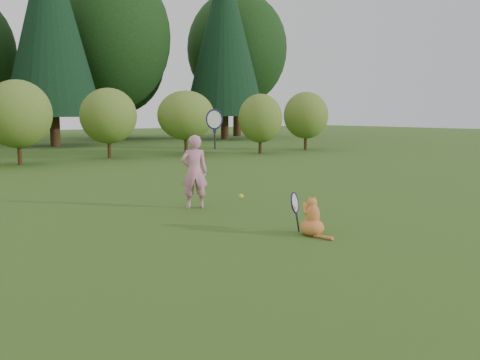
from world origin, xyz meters
TOP-DOWN VIEW (x-y plane):
  - ground at (0.00, 0.00)m, footprint 100.00×100.00m
  - shrub_row at (0.00, 13.00)m, footprint 28.00×3.00m
  - child at (0.45, 2.55)m, footprint 0.76×0.49m
  - cat at (0.70, -0.21)m, footprint 0.52×0.77m
  - tennis_ball at (-0.22, 0.17)m, footprint 0.06×0.06m

SIDE VIEW (x-z plane):
  - ground at x=0.00m, z-range 0.00..0.00m
  - cat at x=0.70m, z-range -0.09..0.65m
  - tennis_ball at x=-0.22m, z-range 0.55..0.61m
  - child at x=0.45m, z-range -0.29..1.66m
  - shrub_row at x=0.00m, z-range 0.00..2.80m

